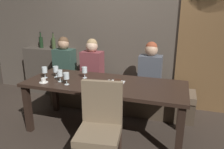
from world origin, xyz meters
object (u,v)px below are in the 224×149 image
object	(u,v)px
espresso_cup	(43,81)
fork_on_table	(107,81)
diner_far_end	(150,67)
wine_glass_near_right	(85,70)
wine_glass_end_right	(45,70)
diner_bearded	(92,63)
diner_redhead	(64,60)
wine_glass_far_right	(66,76)
dessert_plate	(117,82)
chair_near_side	(100,122)
wine_glass_end_left	(60,74)
banquette_bench	(118,98)
wine_bottle_pale_label	(54,43)
dining_table	(104,88)
wine_glass_center_back	(56,70)
wine_bottle_dark_red	(41,42)

from	to	relation	value
espresso_cup	fork_on_table	world-z (taller)	espresso_cup
diner_far_end	wine_glass_near_right	xyz separation A→B (m)	(-0.86, -0.62, 0.04)
wine_glass_end_right	diner_bearded	bearing A→B (deg)	60.78
diner_redhead	diner_bearded	xyz separation A→B (m)	(0.55, -0.02, -0.00)
wine_glass_far_right	dessert_plate	bearing A→B (deg)	22.76
chair_near_side	wine_glass_end_left	size ratio (longest dim) A/B	5.98
chair_near_side	wine_glass_end_left	world-z (taller)	chair_near_side
diner_bearded	dessert_plate	size ratio (longest dim) A/B	4.13
wine_glass_near_right	diner_redhead	bearing A→B (deg)	138.47
chair_near_side	wine_glass_end_right	world-z (taller)	chair_near_side
chair_near_side	espresso_cup	world-z (taller)	chair_near_side
banquette_bench	wine_bottle_pale_label	world-z (taller)	wine_bottle_pale_label
dining_table	wine_bottle_pale_label	world-z (taller)	wine_bottle_pale_label
diner_redhead	diner_far_end	distance (m)	1.54
chair_near_side	wine_glass_center_back	world-z (taller)	chair_near_side
banquette_bench	wine_glass_far_right	xyz separation A→B (m)	(-0.45, -0.93, 0.63)
dining_table	wine_bottle_dark_red	size ratio (longest dim) A/B	6.75
diner_redhead	fork_on_table	xyz separation A→B (m)	(1.05, -0.66, -0.08)
banquette_bench	wine_glass_near_right	distance (m)	0.93
diner_far_end	espresso_cup	distance (m)	1.64
diner_redhead	wine_glass_center_back	bearing A→B (deg)	-69.33
diner_redhead	wine_glass_end_left	distance (m)	0.96
dining_table	diner_redhead	distance (m)	1.25
wine_bottle_pale_label	dessert_plate	size ratio (longest dim) A/B	1.72
wine_glass_end_right	diner_far_end	bearing A→B (deg)	29.29
wine_bottle_dark_red	wine_glass_far_right	world-z (taller)	wine_bottle_dark_red
wine_glass_end_right	wine_glass_center_back	distance (m)	0.16
chair_near_side	diner_bearded	distance (m)	1.59
diner_far_end	wine_glass_center_back	xyz separation A→B (m)	(-1.28, -0.71, 0.04)
banquette_bench	espresso_cup	xyz separation A→B (m)	(-0.79, -0.96, 0.54)
dining_table	wine_glass_end_left	xyz separation A→B (m)	(-0.59, -0.15, 0.20)
banquette_bench	wine_bottle_dark_red	bearing A→B (deg)	168.07
diner_redhead	fork_on_table	distance (m)	1.24
wine_bottle_dark_red	fork_on_table	world-z (taller)	wine_bottle_dark_red
diner_far_end	wine_glass_end_right	world-z (taller)	diner_far_end
diner_far_end	wine_bottle_dark_red	distance (m)	2.32
wine_bottle_dark_red	espresso_cup	xyz separation A→B (m)	(0.96, -1.33, -0.30)
wine_glass_center_back	fork_on_table	world-z (taller)	wine_glass_center_back
wine_glass_end_left	banquette_bench	bearing A→B (deg)	55.15
wine_glass_near_right	wine_glass_end_left	xyz separation A→B (m)	(-0.25, -0.25, 0.00)
banquette_bench	diner_bearded	xyz separation A→B (m)	(-0.47, -0.01, 0.59)
diner_far_end	wine_glass_near_right	bearing A→B (deg)	-144.28
chair_near_side	wine_glass_near_right	bearing A→B (deg)	123.90
banquette_bench	dessert_plate	world-z (taller)	dessert_plate
chair_near_side	wine_bottle_dark_red	world-z (taller)	wine_bottle_dark_red
wine_glass_near_right	wine_glass_end_left	distance (m)	0.36
diner_redhead	wine_bottle_dark_red	world-z (taller)	wine_bottle_dark_red
diner_bearded	fork_on_table	xyz separation A→B (m)	(0.50, -0.64, -0.08)
diner_redhead	dessert_plate	bearing A→B (deg)	-29.54
banquette_bench	wine_glass_end_left	world-z (taller)	wine_glass_end_left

